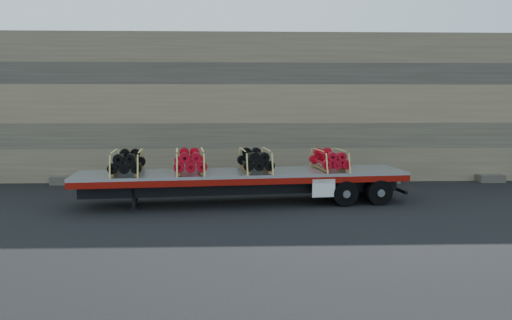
{
  "coord_description": "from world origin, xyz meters",
  "views": [
    {
      "loc": [
        0.07,
        -18.36,
        3.74
      ],
      "look_at": [
        0.72,
        1.03,
        1.51
      ],
      "focal_mm": 35.0,
      "sensor_mm": 36.0,
      "label": 1
    }
  ],
  "objects_px": {
    "bundle_front": "(128,163)",
    "bundle_midrear": "(255,161)",
    "bundle_rear": "(329,160)",
    "bundle_midfront": "(190,161)",
    "trailer": "(242,187)"
  },
  "relations": [
    {
      "from": "bundle_front",
      "to": "bundle_midrear",
      "type": "relative_size",
      "value": 1.02
    },
    {
      "from": "bundle_midrear",
      "to": "bundle_rear",
      "type": "xyz_separation_m",
      "value": [
        2.84,
        0.33,
        -0.02
      ]
    },
    {
      "from": "bundle_midrear",
      "to": "bundle_front",
      "type": "bearing_deg",
      "value": 180.0
    },
    {
      "from": "bundle_midfront",
      "to": "bundle_rear",
      "type": "height_order",
      "value": "bundle_midfront"
    },
    {
      "from": "bundle_midrear",
      "to": "trailer",
      "type": "bearing_deg",
      "value": 180.0
    },
    {
      "from": "bundle_rear",
      "to": "trailer",
      "type": "bearing_deg",
      "value": -180.0
    },
    {
      "from": "trailer",
      "to": "bundle_midfront",
      "type": "height_order",
      "value": "bundle_midfront"
    },
    {
      "from": "trailer",
      "to": "bundle_rear",
      "type": "distance_m",
      "value": 3.48
    },
    {
      "from": "bundle_midrear",
      "to": "bundle_rear",
      "type": "height_order",
      "value": "bundle_midrear"
    },
    {
      "from": "bundle_front",
      "to": "bundle_midfront",
      "type": "xyz_separation_m",
      "value": [
        2.21,
        0.26,
        0.0
      ]
    },
    {
      "from": "bundle_rear",
      "to": "bundle_midrear",
      "type": "bearing_deg",
      "value": -180.0
    },
    {
      "from": "bundle_front",
      "to": "trailer",
      "type": "bearing_deg",
      "value": -0.0
    },
    {
      "from": "trailer",
      "to": "bundle_midrear",
      "type": "height_order",
      "value": "bundle_midrear"
    },
    {
      "from": "bundle_midfront",
      "to": "bundle_midrear",
      "type": "xyz_separation_m",
      "value": [
        2.38,
        0.28,
        -0.01
      ]
    },
    {
      "from": "bundle_front",
      "to": "bundle_rear",
      "type": "distance_m",
      "value": 7.48
    }
  ]
}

